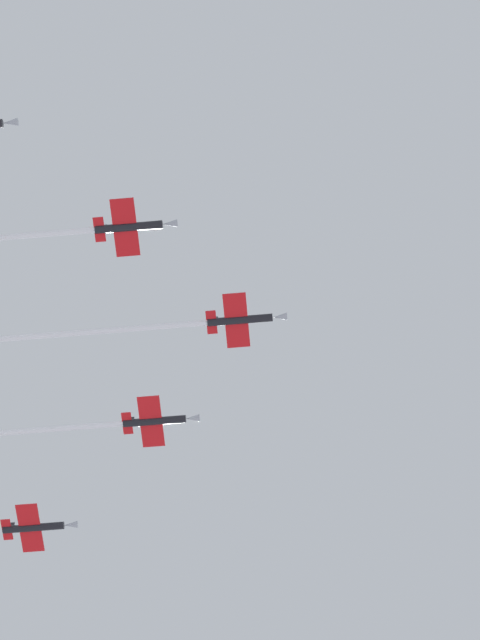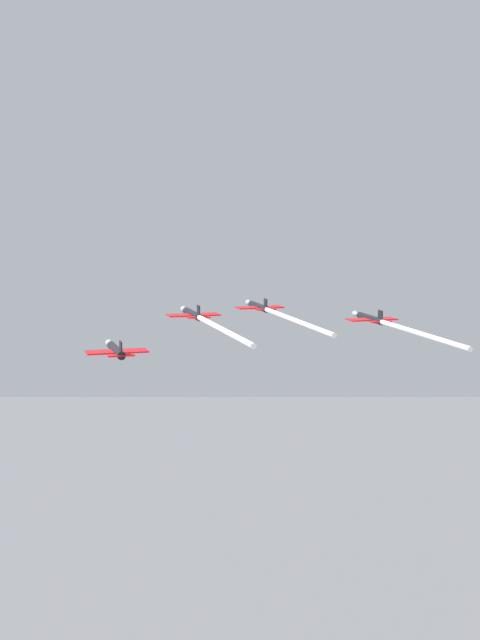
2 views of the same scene
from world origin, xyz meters
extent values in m
cylinder|color=black|center=(11.50, -1.78, 188.16)|extent=(10.62, 4.37, 1.31)
cone|color=#9EA3AD|center=(17.76, -3.68, 188.16)|extent=(2.64, 1.88, 1.24)
cube|color=red|center=(10.93, -1.61, 188.10)|extent=(6.41, 10.21, 0.21)
cube|color=red|center=(7.01, -0.42, 188.16)|extent=(2.77, 4.35, 0.21)
cube|color=black|center=(7.11, -0.44, 189.23)|extent=(1.88, 0.74, 2.14)
cylinder|color=white|center=(-11.03, 5.08, 188.16)|extent=(35.09, 11.47, 0.92)
cylinder|color=black|center=(1.21, 19.82, 189.21)|extent=(10.62, 4.37, 1.31)
cone|color=#9EA3AD|center=(7.47, 17.92, 189.21)|extent=(2.64, 1.88, 1.24)
cube|color=red|center=(0.64, 20.00, 189.15)|extent=(6.41, 10.21, 0.21)
cube|color=red|center=(-3.27, 21.19, 189.21)|extent=(2.77, 4.35, 0.21)
cube|color=black|center=(-3.18, 21.16, 190.28)|extent=(1.88, 0.74, 2.14)
cylinder|color=white|center=(-19.81, 26.22, 189.21)|extent=(32.07, 10.55, 0.92)
cylinder|color=black|center=(-9.08, -13.99, 187.11)|extent=(10.62, 4.37, 1.31)
cone|color=#9EA3AD|center=(-2.82, -15.90, 187.11)|extent=(2.64, 1.88, 1.24)
cube|color=red|center=(-9.65, -13.82, 187.05)|extent=(6.41, 10.21, 0.21)
cube|color=red|center=(-13.56, -12.63, 187.11)|extent=(2.77, 4.35, 0.21)
cube|color=black|center=(-13.47, -12.66, 188.18)|extent=(1.88, 0.74, 2.14)
cylinder|color=white|center=(-30.04, -7.61, 187.11)|extent=(31.95, 10.52, 0.92)
cylinder|color=black|center=(-15.75, 43.46, 186.93)|extent=(10.62, 4.37, 1.31)
cone|color=#9EA3AD|center=(-9.49, 41.55, 186.93)|extent=(2.64, 1.88, 1.24)
cube|color=red|center=(-16.31, 43.63, 186.87)|extent=(6.41, 10.21, 0.21)
cube|color=red|center=(-20.23, 44.82, 186.93)|extent=(2.77, 4.35, 0.21)
cube|color=black|center=(-20.14, 44.79, 188.00)|extent=(1.88, 0.74, 2.14)
camera|label=1|loc=(-3.88, -73.89, 3.63)|focal=68.23mm
camera|label=2|loc=(-150.41, 107.70, 211.42)|focal=54.07mm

